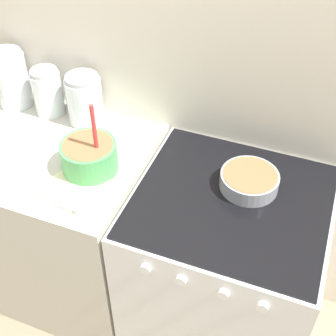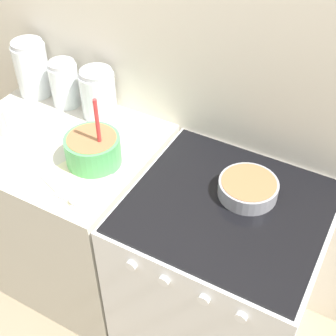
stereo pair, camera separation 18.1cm
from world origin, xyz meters
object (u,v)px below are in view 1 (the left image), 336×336
(stove, at_px, (223,271))
(storage_jar_right, at_px, (85,102))
(baking_pan, at_px, (249,180))
(storage_jar_left, at_px, (12,82))
(storage_jar_middle, at_px, (48,94))
(mixing_bowl, at_px, (89,155))

(stove, height_order, storage_jar_right, storage_jar_right)
(baking_pan, bearing_deg, storage_jar_right, 168.52)
(baking_pan, xyz_separation_m, storage_jar_left, (-1.17, 0.16, 0.08))
(baking_pan, bearing_deg, storage_jar_middle, 170.69)
(stove, relative_size, mixing_bowl, 2.88)
(storage_jar_right, bearing_deg, stove, -18.32)
(stove, xyz_separation_m, mixing_bowl, (-0.58, -0.04, 0.53))
(mixing_bowl, xyz_separation_m, storage_jar_left, (-0.55, 0.29, 0.05))
(mixing_bowl, distance_m, baking_pan, 0.63)
(storage_jar_middle, bearing_deg, baking_pan, -9.31)
(mixing_bowl, height_order, baking_pan, mixing_bowl)
(storage_jar_right, bearing_deg, storage_jar_middle, 180.00)
(storage_jar_left, distance_m, storage_jar_middle, 0.19)
(storage_jar_left, relative_size, storage_jar_middle, 1.24)
(stove, bearing_deg, storage_jar_right, 161.68)
(stove, height_order, storage_jar_middle, storage_jar_middle)
(baking_pan, relative_size, storage_jar_right, 0.98)
(storage_jar_middle, bearing_deg, storage_jar_right, -0.00)
(mixing_bowl, bearing_deg, storage_jar_right, 120.98)
(stove, distance_m, baking_pan, 0.50)
(storage_jar_left, bearing_deg, stove, -12.41)
(storage_jar_left, height_order, storage_jar_right, storage_jar_left)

